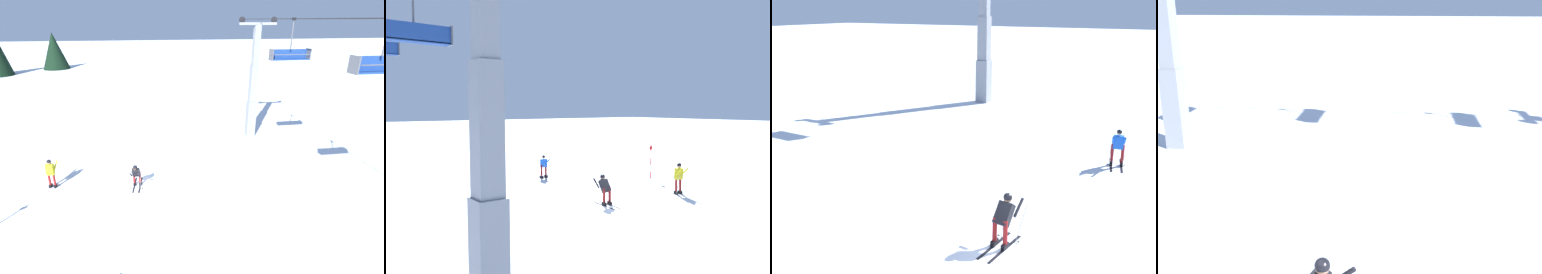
# 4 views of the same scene
# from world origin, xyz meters

# --- Properties ---
(lift_tower_near) EXTENTS (0.67, 2.86, 9.24)m
(lift_tower_near) POSITION_xyz_m (-5.77, 9.72, 3.92)
(lift_tower_near) COLOR gray
(lift_tower_near) RESTS_ON ground_plane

